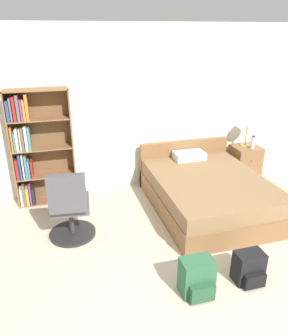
{
  "coord_description": "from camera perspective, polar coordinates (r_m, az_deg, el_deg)",
  "views": [
    {
      "loc": [
        -1.44,
        -1.81,
        2.49
      ],
      "look_at": [
        -0.37,
        1.98,
        0.82
      ],
      "focal_mm": 35.0,
      "sensor_mm": 36.0,
      "label": 1
    }
  ],
  "objects": [
    {
      "name": "bed",
      "position": [
        5.0,
        10.82,
        -3.93
      ],
      "size": [
        1.56,
        2.03,
        0.76
      ],
      "color": "brown",
      "rests_on": "ground_plane"
    },
    {
      "name": "bookshelf",
      "position": [
        5.06,
        -18.62,
        3.31
      ],
      "size": [
        0.88,
        0.28,
        1.74
      ],
      "color": "brown",
      "rests_on": "ground_plane"
    },
    {
      "name": "wall_back",
      "position": [
        5.38,
        0.22,
        10.19
      ],
      "size": [
        9.0,
        0.06,
        2.6
      ],
      "color": "silver",
      "rests_on": "ground_plane"
    },
    {
      "name": "backpack_green",
      "position": [
        3.51,
        9.25,
        -18.37
      ],
      "size": [
        0.33,
        0.29,
        0.39
      ],
      "color": "#2D603D",
      "rests_on": "ground_plane"
    },
    {
      "name": "table_lamp",
      "position": [
        5.88,
        17.66,
        7.8
      ],
      "size": [
        0.28,
        0.28,
        0.55
      ],
      "color": "tan",
      "rests_on": "nightstand"
    },
    {
      "name": "water_bottle",
      "position": [
        5.88,
        18.43,
        4.25
      ],
      "size": [
        0.08,
        0.08,
        0.22
      ],
      "color": "silver",
      "rests_on": "nightstand"
    },
    {
      "name": "office_chair",
      "position": [
        4.2,
        -12.79,
        -7.06
      ],
      "size": [
        0.6,
        0.64,
        0.99
      ],
      "color": "#232326",
      "rests_on": "ground_plane"
    },
    {
      "name": "nightstand",
      "position": [
        6.08,
        17.12,
        0.87
      ],
      "size": [
        0.46,
        0.45,
        0.61
      ],
      "color": "brown",
      "rests_on": "ground_plane"
    },
    {
      "name": "backpack_black",
      "position": [
        3.78,
        17.83,
        -16.26
      ],
      "size": [
        0.3,
        0.27,
        0.35
      ],
      "color": "black",
      "rests_on": "ground_plane"
    },
    {
      "name": "ground_plane",
      "position": [
        3.4,
        16.93,
        -25.44
      ],
      "size": [
        14.0,
        14.0,
        0.0
      ],
      "primitive_type": "plane",
      "color": "beige"
    }
  ]
}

